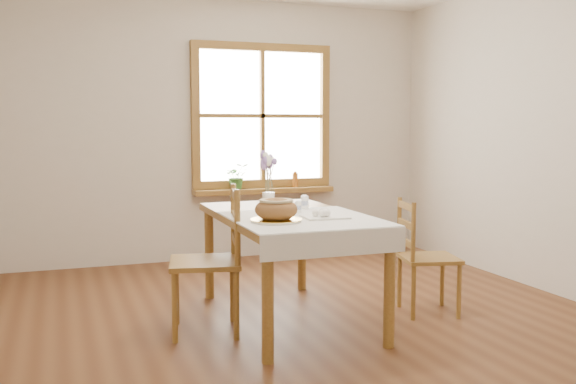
% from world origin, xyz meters
% --- Properties ---
extents(ground, '(5.00, 5.00, 0.00)m').
position_xyz_m(ground, '(0.00, 0.00, 0.00)').
color(ground, brown).
rests_on(ground, ground).
extents(room_walls, '(4.60, 5.10, 2.65)m').
position_xyz_m(room_walls, '(0.00, 0.00, 1.71)').
color(room_walls, beige).
rests_on(room_walls, ground).
extents(window, '(1.46, 0.08, 1.46)m').
position_xyz_m(window, '(0.50, 2.47, 1.45)').
color(window, olive).
rests_on(window, ground).
extents(window_sill, '(1.46, 0.20, 0.05)m').
position_xyz_m(window_sill, '(0.50, 2.40, 0.69)').
color(window_sill, olive).
rests_on(window_sill, ground).
extents(dining_table, '(0.90, 1.60, 0.75)m').
position_xyz_m(dining_table, '(0.00, 0.30, 0.66)').
color(dining_table, olive).
rests_on(dining_table, ground).
extents(table_linen, '(0.91, 0.99, 0.01)m').
position_xyz_m(table_linen, '(0.00, -0.00, 0.76)').
color(table_linen, white).
rests_on(table_linen, dining_table).
extents(chair_left, '(0.55, 0.53, 0.96)m').
position_xyz_m(chair_left, '(-0.60, 0.23, 0.48)').
color(chair_left, olive).
rests_on(chair_left, ground).
extents(chair_right, '(0.48, 0.47, 0.83)m').
position_xyz_m(chair_right, '(1.02, 0.11, 0.41)').
color(chair_right, olive).
rests_on(chair_right, ground).
extents(bread_plate, '(0.38, 0.38, 0.02)m').
position_xyz_m(bread_plate, '(-0.22, -0.09, 0.77)').
color(bread_plate, white).
rests_on(bread_plate, table_linen).
extents(bread_loaf, '(0.27, 0.27, 0.15)m').
position_xyz_m(bread_loaf, '(-0.22, -0.09, 0.85)').
color(bread_loaf, olive).
rests_on(bread_loaf, bread_plate).
extents(egg_napkin, '(0.30, 0.26, 0.01)m').
position_xyz_m(egg_napkin, '(0.14, -0.03, 0.77)').
color(egg_napkin, white).
rests_on(egg_napkin, table_linen).
extents(eggs, '(0.23, 0.21, 0.05)m').
position_xyz_m(eggs, '(0.14, -0.03, 0.80)').
color(eggs, white).
rests_on(eggs, egg_napkin).
extents(salt_shaker, '(0.06, 0.06, 0.09)m').
position_xyz_m(salt_shaker, '(0.06, 0.25, 0.80)').
color(salt_shaker, white).
rests_on(salt_shaker, table_linen).
extents(pepper_shaker, '(0.06, 0.06, 0.10)m').
position_xyz_m(pepper_shaker, '(0.17, 0.43, 0.81)').
color(pepper_shaker, white).
rests_on(pepper_shaker, table_linen).
extents(flower_vase, '(0.12, 0.12, 0.10)m').
position_xyz_m(flower_vase, '(-0.02, 0.67, 0.80)').
color(flower_vase, white).
rests_on(flower_vase, dining_table).
extents(lavender_bouquet, '(0.16, 0.16, 0.31)m').
position_xyz_m(lavender_bouquet, '(-0.02, 0.67, 1.01)').
color(lavender_bouquet, '#8060AA').
rests_on(lavender_bouquet, flower_vase).
extents(potted_plant, '(0.24, 0.26, 0.20)m').
position_xyz_m(potted_plant, '(0.21, 2.40, 0.82)').
color(potted_plant, '#39712D').
rests_on(potted_plant, window_sill).
extents(amber_bottle, '(0.06, 0.06, 0.16)m').
position_xyz_m(amber_bottle, '(0.84, 2.40, 0.80)').
color(amber_bottle, '#A55C1E').
rests_on(amber_bottle, window_sill).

